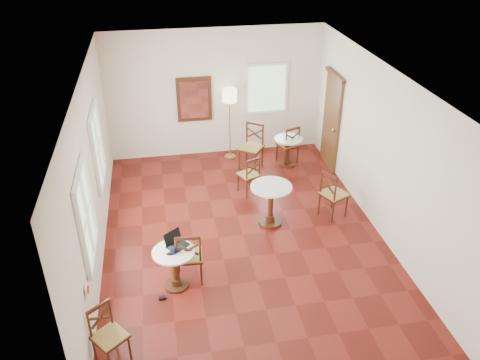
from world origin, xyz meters
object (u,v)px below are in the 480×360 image
Objects in this scene: chair_back_a at (288,144)px; water_glass at (171,250)px; chair_near_b at (109,335)px; cafe_table_mid at (271,200)px; chair_near_a at (189,256)px; mouse at (169,254)px; chair_mid_a at (249,175)px; chair_mid_b at (333,194)px; floor_lamp at (230,100)px; laptop at (176,242)px; cafe_table_back at (288,149)px; chair_back_b at (252,147)px; power_adapter at (162,298)px; cafe_table_near at (175,265)px; navy_mug at (173,251)px.

chair_back_a is 8.18× the size of water_glass.
chair_near_b is 6.35m from chair_back_a.
cafe_table_mid is 7.16× the size of water_glass.
chair_near_b is (-1.18, -1.39, -0.05)m from chair_near_a.
chair_near_b is 9.25× the size of mouse.
chair_mid_a is (2.65, 3.91, -0.01)m from chair_near_b.
chair_mid_b is 2.34m from chair_back_a.
floor_lamp is 14.97× the size of water_glass.
chair_near_a is 1.82m from chair_near_b.
laptop is (-1.66, -2.49, 0.34)m from chair_mid_a.
cafe_table_back is 4.75m from mouse.
chair_back_b is (-0.85, 0.04, 0.10)m from cafe_table_back.
chair_back_b is (-1.14, 2.24, 0.03)m from chair_mid_b.
laptop is 3.58× the size of water_glass.
laptop is 3.76× the size of power_adapter.
laptop is at bearing 32.88° from chair_back_a.
chair_mid_a is 1.65m from chair_back_a.
chair_back_b is (1.74, 3.60, 0.04)m from chair_near_a.
chair_back_a is at bearing 41.38° from chair_back_b.
chair_near_b is 1.51m from mouse.
chair_mid_a reaches higher than cafe_table_near.
chair_mid_b is (4.06, 2.76, 0.06)m from chair_near_b.
cafe_table_mid is 3.03m from floor_lamp.
chair_mid_a is at bearing -68.25° from chair_back_b.
cafe_table_near is 0.71× the size of chair_mid_b.
chair_back_b is (2.92, 4.99, 0.09)m from chair_near_b.
chair_near_b is (-2.82, -2.72, -0.07)m from cafe_table_mid.
chair_near_b is 1.76m from laptop.
floor_lamp reaches higher than chair_back_a.
cafe_table_near is at bearing 89.83° from chair_mid_b.
power_adapter is (-0.22, -0.21, -0.73)m from navy_mug.
cafe_table_mid is 1.23m from chair_mid_b.
cafe_table_back is at bearing 52.77° from navy_mug.
chair_near_a is 0.34m from laptop.
laptop reaches higher than mouse.
cafe_table_mid is at bearing -137.06° from chair_near_a.
cafe_table_near is 3.45m from chair_mid_b.
chair_mid_b is 0.94× the size of chair_back_b.
cafe_table_back is at bearing 14.39° from chair_near_b.
chair_back_a is at bearing -159.46° from chair_mid_a.
chair_near_a is 0.76m from power_adapter.
laptop is 3.29× the size of navy_mug.
chair_back_b reaches higher than water_glass.
chair_back_b is at bearing 80.68° from mouse.
cafe_table_near is at bearing 66.52° from mouse.
navy_mug reaches higher than cafe_table_back.
chair_near_b reaches higher than cafe_table_near.
chair_near_b reaches higher than navy_mug.
navy_mug is at bearing -82.12° from chair_back_b.
chair_back_a is at bearing 14.81° from chair_near_b.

